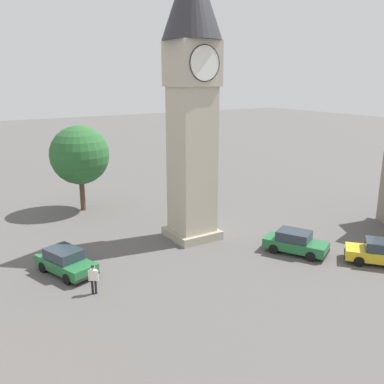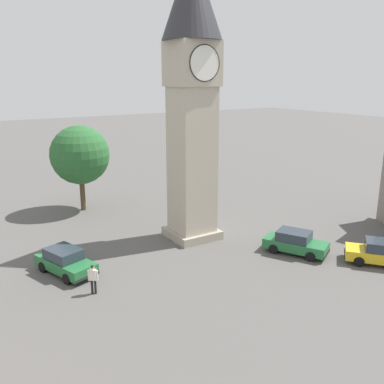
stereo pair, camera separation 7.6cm
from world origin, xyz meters
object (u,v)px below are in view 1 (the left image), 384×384
Objects in this scene: car_red_corner at (381,252)px; tree at (80,155)px; car_blue_kerb at (295,242)px; pedestrian at (93,277)px; car_silver_kerb at (65,261)px; clock_tower at (192,77)px.

car_red_corner is 24.60m from tree.
pedestrian is at bearing 172.04° from car_blue_kerb.
pedestrian is at bearing -80.48° from car_silver_kerb.
pedestrian is at bearing -106.33° from tree.
car_blue_kerb is 1.00× the size of car_silver_kerb.
clock_tower is at bearing -66.64° from tree.
car_red_corner is (3.28, -4.08, 0.00)m from car_blue_kerb.
tree is (-4.63, 10.72, -6.48)m from clock_tower.
car_silver_kerb is 13.40m from tree.
car_red_corner is 2.52× the size of pedestrian.
tree reaches higher than pedestrian.
tree is at bearing 73.67° from pedestrian.
tree reaches higher than car_blue_kerb.
clock_tower reaches higher than tree.
car_silver_kerb is at bearing -173.95° from clock_tower.
car_red_corner is 0.57× the size of tree.
car_blue_kerb is 1.04× the size of car_red_corner.
tree is (-12.13, 21.00, 4.16)m from car_red_corner.
car_blue_kerb is 14.76m from car_silver_kerb.
car_blue_kerb is at bearing -7.96° from pedestrian.
car_blue_kerb is at bearing -62.39° from tree.
clock_tower reaches higher than car_blue_kerb.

